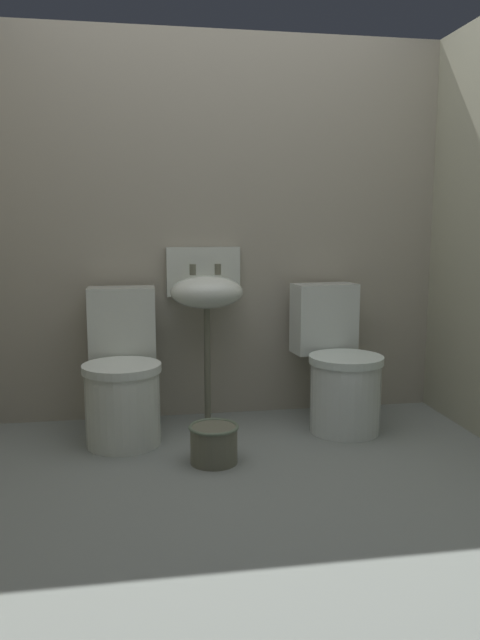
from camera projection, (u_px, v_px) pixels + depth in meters
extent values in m
cube|color=gray|center=(252.00, 507.00, 2.57)|extent=(3.05, 2.74, 0.08)
cube|color=#A19A87|center=(214.00, 230.00, 3.58)|extent=(3.05, 0.10, 2.17)
cylinder|color=silver|center=(123.00, 408.00, 3.16)|extent=(0.38, 0.38, 0.38)
cylinder|color=silver|center=(122.00, 368.00, 3.13)|extent=(0.40, 0.40, 0.04)
cube|color=silver|center=(122.00, 323.00, 3.39)|extent=(0.36, 0.18, 0.40)
cylinder|color=silver|center=(345.00, 397.00, 3.35)|extent=(0.42, 0.42, 0.38)
cylinder|color=silver|center=(346.00, 359.00, 3.32)|extent=(0.44, 0.44, 0.04)
cube|color=silver|center=(324.00, 318.00, 3.58)|extent=(0.38, 0.22, 0.40)
cylinder|color=#636350|center=(207.00, 367.00, 3.46)|extent=(0.04, 0.04, 0.66)
ellipsoid|color=silver|center=(207.00, 292.00, 3.39)|extent=(0.40, 0.32, 0.18)
cube|color=silver|center=(203.00, 272.00, 3.54)|extent=(0.42, 0.04, 0.28)
cylinder|color=#636350|center=(193.00, 270.00, 3.42)|extent=(0.04, 0.04, 0.06)
cylinder|color=#636350|center=(218.00, 269.00, 3.44)|extent=(0.04, 0.04, 0.06)
cylinder|color=#636350|center=(214.00, 445.00, 2.92)|extent=(0.22, 0.22, 0.18)
torus|color=#5C6A54|center=(214.00, 427.00, 2.91)|extent=(0.24, 0.24, 0.02)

